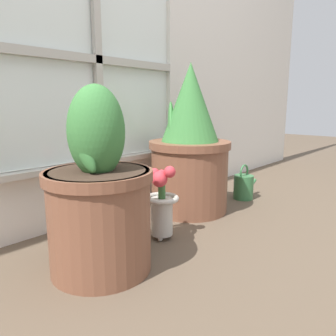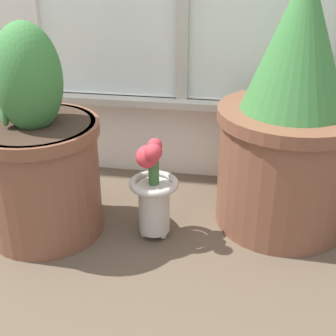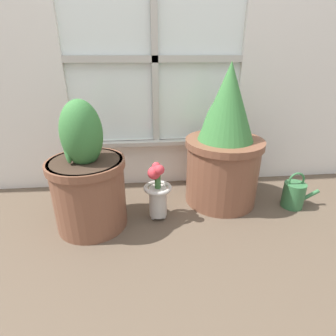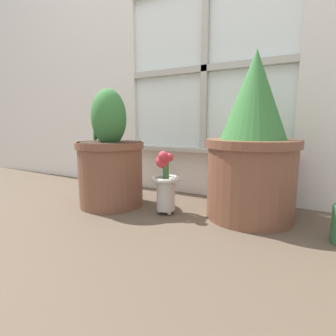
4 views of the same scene
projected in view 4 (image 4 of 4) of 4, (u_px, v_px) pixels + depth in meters
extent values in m
plane|color=brown|center=(143.00, 230.00, 1.07)|extent=(10.00, 10.00, 0.00)
cube|color=silver|center=(47.00, 19.00, 2.07)|extent=(1.71, 0.05, 2.50)
cube|color=silver|center=(203.00, 171.00, 1.61)|extent=(0.98, 0.05, 0.29)
cube|color=white|center=(206.00, 69.00, 1.52)|extent=(0.98, 0.02, 0.91)
cube|color=#BCB7AD|center=(204.00, 68.00, 1.49)|extent=(0.04, 0.02, 0.91)
cube|color=#BCB7AD|center=(204.00, 68.00, 1.49)|extent=(0.98, 0.02, 0.04)
cube|color=#BCB7AD|center=(201.00, 150.00, 1.55)|extent=(1.04, 0.06, 0.02)
cylinder|color=brown|center=(111.00, 174.00, 1.38)|extent=(0.33, 0.33, 0.34)
cylinder|color=brown|center=(110.00, 145.00, 1.35)|extent=(0.35, 0.35, 0.03)
cylinder|color=#38281E|center=(110.00, 143.00, 1.35)|extent=(0.30, 0.30, 0.01)
ellipsoid|color=#387538|center=(109.00, 118.00, 1.33)|extent=(0.18, 0.18, 0.29)
ellipsoid|color=#387538|center=(97.00, 129.00, 1.35)|extent=(0.06, 0.11, 0.14)
cylinder|color=brown|center=(250.00, 179.00, 1.19)|extent=(0.39, 0.39, 0.36)
cylinder|color=brown|center=(252.00, 143.00, 1.16)|extent=(0.41, 0.41, 0.04)
cylinder|color=#38281E|center=(253.00, 140.00, 1.16)|extent=(0.36, 0.36, 0.01)
cone|color=#387538|center=(255.00, 95.00, 1.13)|extent=(0.29, 0.29, 0.38)
ellipsoid|color=#387538|center=(243.00, 118.00, 1.24)|extent=(0.18, 0.16, 0.24)
sphere|color=#BCB7AD|center=(169.00, 209.00, 1.30)|extent=(0.02, 0.02, 0.02)
sphere|color=#BCB7AD|center=(159.00, 211.00, 1.27)|extent=(0.02, 0.02, 0.02)
sphere|color=#BCB7AD|center=(169.00, 213.00, 1.24)|extent=(0.02, 0.02, 0.02)
cylinder|color=#BCB7AD|center=(166.00, 194.00, 1.26)|extent=(0.09, 0.09, 0.15)
torus|color=#BCB7AD|center=(166.00, 179.00, 1.24)|extent=(0.14, 0.14, 0.02)
cylinder|color=#386633|center=(166.00, 170.00, 1.24)|extent=(0.03, 0.03, 0.08)
sphere|color=#C6333D|center=(166.00, 159.00, 1.23)|extent=(0.04, 0.04, 0.04)
sphere|color=#C6333D|center=(169.00, 157.00, 1.26)|extent=(0.04, 0.04, 0.04)
sphere|color=#C6333D|center=(162.00, 162.00, 1.23)|extent=(0.06, 0.06, 0.06)
sphere|color=#C6333D|center=(163.00, 156.00, 1.19)|extent=(0.05, 0.05, 0.05)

